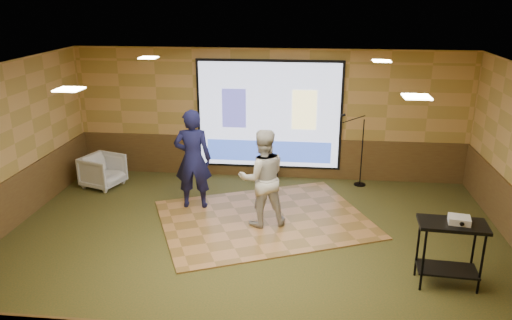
# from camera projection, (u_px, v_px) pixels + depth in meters

# --- Properties ---
(ground) EXTENTS (9.00, 9.00, 0.00)m
(ground) POSITION_uv_depth(u_px,v_px,m) (251.00, 246.00, 8.61)
(ground) COLOR #2B3A1A
(ground) RESTS_ON ground
(room_shell) EXTENTS (9.04, 7.04, 3.02)m
(room_shell) POSITION_uv_depth(u_px,v_px,m) (251.00, 129.00, 7.94)
(room_shell) COLOR tan
(room_shell) RESTS_ON ground
(wainscot_back) EXTENTS (9.00, 0.04, 0.95)m
(wainscot_back) POSITION_uv_depth(u_px,v_px,m) (269.00, 157.00, 11.74)
(wainscot_back) COLOR #50311A
(wainscot_back) RESTS_ON ground
(wainscot_left) EXTENTS (0.04, 7.00, 0.95)m
(wainscot_left) POSITION_uv_depth(u_px,v_px,m) (3.00, 209.00, 8.92)
(wainscot_left) COLOR #50311A
(wainscot_left) RESTS_ON ground
(projector_screen) EXTENTS (3.32, 0.06, 2.52)m
(projector_screen) POSITION_uv_depth(u_px,v_px,m) (269.00, 116.00, 11.37)
(projector_screen) COLOR black
(projector_screen) RESTS_ON room_shell
(downlight_nw) EXTENTS (0.32, 0.32, 0.02)m
(downlight_nw) POSITION_uv_depth(u_px,v_px,m) (148.00, 58.00, 9.58)
(downlight_nw) COLOR beige
(downlight_nw) RESTS_ON room_shell
(downlight_ne) EXTENTS (0.32, 0.32, 0.02)m
(downlight_ne) POSITION_uv_depth(u_px,v_px,m) (382.00, 61.00, 9.13)
(downlight_ne) COLOR beige
(downlight_ne) RESTS_ON room_shell
(downlight_sw) EXTENTS (0.32, 0.32, 0.02)m
(downlight_sw) POSITION_uv_depth(u_px,v_px,m) (69.00, 89.00, 6.47)
(downlight_sw) COLOR beige
(downlight_sw) RESTS_ON room_shell
(downlight_se) EXTENTS (0.32, 0.32, 0.02)m
(downlight_se) POSITION_uv_depth(u_px,v_px,m) (417.00, 97.00, 6.02)
(downlight_se) COLOR beige
(downlight_se) RESTS_ON room_shell
(dance_floor) EXTENTS (4.68, 4.21, 0.03)m
(dance_floor) POSITION_uv_depth(u_px,v_px,m) (264.00, 219.00, 9.61)
(dance_floor) COLOR #A36E3B
(dance_floor) RESTS_ON ground
(player_left) EXTENTS (0.78, 0.55, 2.01)m
(player_left) POSITION_uv_depth(u_px,v_px,m) (193.00, 159.00, 9.85)
(player_left) COLOR #14153F
(player_left) RESTS_ON dance_floor
(player_right) EXTENTS (1.06, 0.93, 1.84)m
(player_right) POSITION_uv_depth(u_px,v_px,m) (262.00, 178.00, 9.10)
(player_right) COLOR beige
(player_right) RESTS_ON dance_floor
(av_table) EXTENTS (0.97, 0.51, 1.02)m
(av_table) POSITION_uv_depth(u_px,v_px,m) (451.00, 241.00, 7.27)
(av_table) COLOR black
(av_table) RESTS_ON ground
(projector) EXTENTS (0.34, 0.30, 0.10)m
(projector) POSITION_uv_depth(u_px,v_px,m) (459.00, 220.00, 7.15)
(projector) COLOR white
(projector) RESTS_ON av_table
(mic_stand) EXTENTS (0.65, 0.27, 1.65)m
(mic_stand) POSITION_uv_depth(u_px,v_px,m) (359.00, 164.00, 11.20)
(mic_stand) COLOR black
(mic_stand) RESTS_ON ground
(banquet_chair) EXTENTS (1.00, 0.99, 0.73)m
(banquet_chair) POSITION_uv_depth(u_px,v_px,m) (103.00, 171.00, 11.16)
(banquet_chair) COLOR gray
(banquet_chair) RESTS_ON ground
(duffel_bag) EXTENTS (0.50, 0.34, 0.31)m
(duffel_bag) POSITION_uv_depth(u_px,v_px,m) (267.00, 174.00, 11.58)
(duffel_bag) COLOR black
(duffel_bag) RESTS_ON ground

